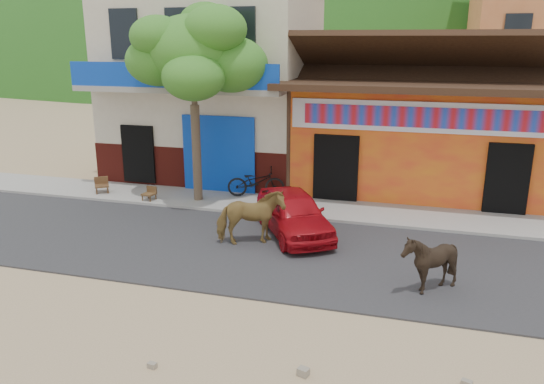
{
  "coord_description": "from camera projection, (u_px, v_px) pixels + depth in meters",
  "views": [
    {
      "loc": [
        2.03,
        -9.16,
        5.08
      ],
      "look_at": [
        -1.37,
        3.0,
        1.4
      ],
      "focal_mm": 35.0,
      "sensor_mm": 36.0,
      "label": 1
    }
  ],
  "objects": [
    {
      "name": "cafe_chair_right",
      "position": [
        101.0,
        179.0,
        17.53
      ],
      "size": [
        0.62,
        0.62,
        0.95
      ],
      "primitive_type": null,
      "rotation": [
        0.0,
        0.0,
        0.61
      ],
      "color": "#452817",
      "rests_on": "sidewalk"
    },
    {
      "name": "cafe_chair_left",
      "position": [
        149.0,
        188.0,
        16.74
      ],
      "size": [
        0.42,
        0.42,
        0.79
      ],
      "primitive_type": null,
      "rotation": [
        0.0,
        0.0,
        -0.16
      ],
      "color": "#482E18",
      "rests_on": "sidewalk"
    },
    {
      "name": "cow_tan",
      "position": [
        250.0,
        218.0,
        13.28
      ],
      "size": [
        1.84,
        1.42,
        1.42
      ],
      "primitive_type": "imported",
      "rotation": [
        0.0,
        0.0,
        2.02
      ],
      "color": "olive",
      "rests_on": "road"
    },
    {
      "name": "road",
      "position": [
        321.0,
        257.0,
        12.72
      ],
      "size": [
        60.0,
        5.0,
        0.04
      ],
      "primitive_type": "cube",
      "color": "#28282B",
      "rests_on": "ground"
    },
    {
      "name": "cow_dark",
      "position": [
        430.0,
        262.0,
        10.79
      ],
      "size": [
        1.16,
        1.03,
        1.28
      ],
      "primitive_type": "imported",
      "rotation": [
        0.0,
        0.0,
        -1.57
      ],
      "color": "black",
      "rests_on": "road"
    },
    {
      "name": "tree",
      "position": [
        195.0,
        105.0,
        16.09
      ],
      "size": [
        3.0,
        3.0,
        6.0
      ],
      "primitive_type": null,
      "color": "#2D721E",
      "rests_on": "sidewalk"
    },
    {
      "name": "ground",
      "position": [
        298.0,
        307.0,
        10.41
      ],
      "size": [
        120.0,
        120.0,
        0.0
      ],
      "primitive_type": "plane",
      "color": "#9E825B",
      "rests_on": "ground"
    },
    {
      "name": "cafe_building",
      "position": [
        217.0,
        81.0,
        20.1
      ],
      "size": [
        7.0,
        6.0,
        7.0
      ],
      "primitive_type": "cube",
      "color": "beige",
      "rests_on": "ground"
    },
    {
      "name": "dance_club",
      "position": [
        418.0,
        135.0,
        18.63
      ],
      "size": [
        8.0,
        6.0,
        3.6
      ],
      "primitive_type": "cube",
      "color": "orange",
      "rests_on": "ground"
    },
    {
      "name": "red_car",
      "position": [
        294.0,
        213.0,
        14.02
      ],
      "size": [
        2.99,
        3.69,
        1.18
      ],
      "primitive_type": "imported",
      "rotation": [
        0.0,
        0.0,
        0.54
      ],
      "color": "#AC0C14",
      "rests_on": "road"
    },
    {
      "name": "sidewalk",
      "position": [
        343.0,
        211.0,
        15.94
      ],
      "size": [
        60.0,
        2.0,
        0.12
      ],
      "primitive_type": "cube",
      "color": "gray",
      "rests_on": "ground"
    },
    {
      "name": "scooter",
      "position": [
        256.0,
        182.0,
        17.13
      ],
      "size": [
        1.95,
        1.12,
        0.97
      ],
      "primitive_type": "imported",
      "rotation": [
        0.0,
        0.0,
        1.84
      ],
      "color": "black",
      "rests_on": "sidewalk"
    }
  ]
}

